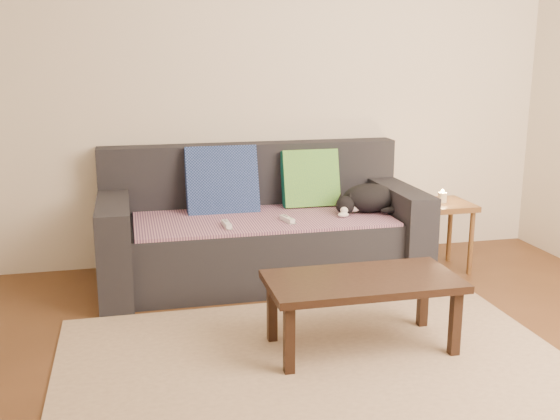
{
  "coord_description": "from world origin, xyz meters",
  "views": [
    {
      "loc": [
        -0.84,
        -2.59,
        1.5
      ],
      "look_at": [
        0.05,
        1.2,
        0.55
      ],
      "focal_mm": 42.0,
      "sensor_mm": 36.0,
      "label": 1
    }
  ],
  "objects_px": {
    "wii_remote_b": "(287,219)",
    "coffee_table": "(362,287)",
    "side_table": "(441,214)",
    "wii_remote_a": "(227,224)",
    "cat": "(367,199)",
    "sofa": "(260,232)"
  },
  "relations": [
    {
      "from": "wii_remote_b",
      "to": "coffee_table",
      "type": "height_order",
      "value": "wii_remote_b"
    },
    {
      "from": "side_table",
      "to": "wii_remote_a",
      "type": "bearing_deg",
      "value": -174.36
    },
    {
      "from": "cat",
      "to": "wii_remote_a",
      "type": "relative_size",
      "value": 3.21
    },
    {
      "from": "cat",
      "to": "coffee_table",
      "type": "xyz_separation_m",
      "value": [
        -0.44,
        -1.11,
        -0.19
      ]
    },
    {
      "from": "cat",
      "to": "coffee_table",
      "type": "distance_m",
      "value": 1.21
    },
    {
      "from": "wii_remote_b",
      "to": "side_table",
      "type": "relative_size",
      "value": 0.31
    },
    {
      "from": "cat",
      "to": "wii_remote_a",
      "type": "bearing_deg",
      "value": -151.24
    },
    {
      "from": "wii_remote_a",
      "to": "wii_remote_b",
      "type": "xyz_separation_m",
      "value": [
        0.4,
        0.04,
        0.0
      ]
    },
    {
      "from": "wii_remote_a",
      "to": "side_table",
      "type": "relative_size",
      "value": 0.31
    },
    {
      "from": "wii_remote_a",
      "to": "coffee_table",
      "type": "height_order",
      "value": "wii_remote_a"
    },
    {
      "from": "wii_remote_a",
      "to": "wii_remote_b",
      "type": "distance_m",
      "value": 0.4
    },
    {
      "from": "wii_remote_b",
      "to": "sofa",
      "type": "bearing_deg",
      "value": 13.78
    },
    {
      "from": "wii_remote_a",
      "to": "wii_remote_b",
      "type": "height_order",
      "value": "same"
    },
    {
      "from": "wii_remote_b",
      "to": "side_table",
      "type": "distance_m",
      "value": 1.14
    },
    {
      "from": "sofa",
      "to": "coffee_table",
      "type": "xyz_separation_m",
      "value": [
        0.28,
        -1.23,
        0.03
      ]
    },
    {
      "from": "wii_remote_a",
      "to": "coffee_table",
      "type": "distance_m",
      "value": 1.1
    },
    {
      "from": "sofa",
      "to": "wii_remote_b",
      "type": "xyz_separation_m",
      "value": [
        0.13,
        -0.25,
        0.15
      ]
    },
    {
      "from": "wii_remote_a",
      "to": "coffee_table",
      "type": "relative_size",
      "value": 0.15
    },
    {
      "from": "sofa",
      "to": "side_table",
      "type": "xyz_separation_m",
      "value": [
        1.26,
        -0.13,
        0.09
      ]
    },
    {
      "from": "wii_remote_b",
      "to": "side_table",
      "type": "xyz_separation_m",
      "value": [
        1.13,
        0.11,
        -0.06
      ]
    },
    {
      "from": "sofa",
      "to": "wii_remote_a",
      "type": "distance_m",
      "value": 0.42
    },
    {
      "from": "wii_remote_a",
      "to": "side_table",
      "type": "height_order",
      "value": "side_table"
    }
  ]
}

